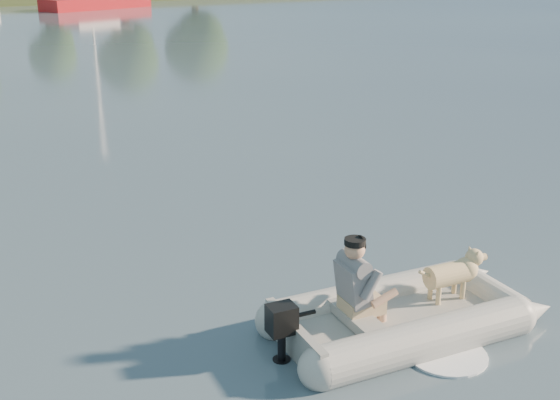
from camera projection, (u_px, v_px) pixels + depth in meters
water at (379, 303)px, 8.89m from camera, size 160.00×160.00×0.00m
dinghy at (407, 285)px, 8.11m from camera, size 4.77×3.48×1.34m
man at (355, 280)px, 7.82m from camera, size 0.76×0.68×1.04m
dog at (448, 278)px, 8.42m from camera, size 0.93×0.42×0.60m
outboard_motor at (282, 336)px, 7.55m from camera, size 0.43×0.32×0.76m
sailboat at (96, 2)px, 54.95m from camera, size 9.16×5.24×12.07m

